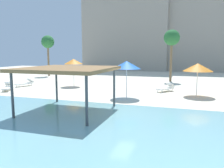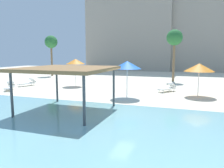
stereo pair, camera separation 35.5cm
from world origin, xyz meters
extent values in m
plane|color=beige|center=(0.00, 0.00, 0.00)|extent=(80.00, 80.00, 0.00)
cube|color=#7AB7C1|center=(0.00, -5.25, 0.02)|extent=(44.00, 13.50, 0.04)
cylinder|color=#42474C|center=(-4.38, 0.93, 1.21)|extent=(0.14, 0.14, 2.42)
cylinder|color=#42474C|center=(-0.19, 0.93, 1.21)|extent=(0.14, 0.14, 2.42)
cylinder|color=#42474C|center=(-4.38, -3.27, 1.21)|extent=(0.14, 0.14, 2.42)
cylinder|color=#42474C|center=(-0.19, -3.27, 1.21)|extent=(0.14, 0.14, 2.42)
cube|color=olive|center=(-2.29, -1.17, 2.51)|extent=(4.89, 4.89, 0.18)
cylinder|color=silver|center=(-6.98, 8.41, 1.15)|extent=(0.06, 0.06, 2.29)
cone|color=orange|center=(-6.98, 8.41, 2.56)|extent=(1.98, 1.98, 0.55)
cylinder|color=silver|center=(-0.20, 4.10, 1.11)|extent=(0.06, 0.06, 2.22)
cone|color=blue|center=(-0.20, 4.10, 2.52)|extent=(2.17, 2.17, 0.60)
cylinder|color=silver|center=(5.00, 6.50, 0.99)|extent=(0.06, 0.06, 1.98)
cone|color=orange|center=(5.00, 6.50, 2.30)|extent=(2.32, 2.32, 0.64)
cylinder|color=white|center=(-11.83, 5.83, 0.11)|extent=(0.05, 0.05, 0.22)
cylinder|color=white|center=(-12.29, 5.98, 0.11)|extent=(0.05, 0.05, 0.22)
cylinder|color=white|center=(-11.38, 7.19, 0.11)|extent=(0.05, 0.05, 0.22)
cylinder|color=white|center=(-11.84, 7.34, 0.11)|extent=(0.05, 0.05, 0.22)
cube|color=white|center=(-11.84, 6.59, 0.27)|extent=(1.13, 1.90, 0.10)
cube|color=white|center=(-11.60, 7.29, 0.55)|extent=(0.73, 0.67, 0.40)
cylinder|color=white|center=(2.23, 7.06, 0.11)|extent=(0.05, 0.05, 0.22)
cylinder|color=white|center=(1.83, 7.32, 0.11)|extent=(0.05, 0.05, 0.22)
cylinder|color=white|center=(3.03, 8.25, 0.11)|extent=(0.05, 0.05, 0.22)
cylinder|color=white|center=(2.64, 8.52, 0.11)|extent=(0.05, 0.05, 0.22)
cube|color=white|center=(2.43, 7.79, 0.27)|extent=(1.50, 1.83, 0.10)
cube|color=white|center=(2.85, 8.40, 0.55)|extent=(0.78, 0.76, 0.40)
cylinder|color=white|center=(-10.80, 3.26, 0.11)|extent=(0.05, 0.05, 0.22)
cylinder|color=white|center=(-11.21, 3.01, 0.11)|extent=(0.05, 0.05, 0.22)
cylinder|color=white|center=(-11.54, 4.49, 0.11)|extent=(0.05, 0.05, 0.22)
cylinder|color=white|center=(-11.95, 4.25, 0.11)|extent=(0.05, 0.05, 0.22)
cube|color=white|center=(-11.38, 3.75, 0.27)|extent=(1.44, 1.85, 0.10)
cube|color=white|center=(-11.76, 4.39, 0.55)|extent=(0.78, 0.74, 0.40)
cylinder|color=brown|center=(2.40, 15.74, 2.47)|extent=(0.28, 0.28, 4.94)
sphere|color=#286B33|center=(2.40, 15.74, 5.29)|extent=(1.90, 1.90, 1.90)
cylinder|color=brown|center=(-15.68, 16.87, 2.40)|extent=(0.28, 0.28, 4.79)
sphere|color=#286B33|center=(-15.68, 16.87, 5.14)|extent=(1.90, 1.90, 1.90)
cube|color=#9E9384|center=(-7.94, 36.27, 10.42)|extent=(17.38, 11.39, 20.85)
camera|label=1|loc=(4.01, -12.42, 3.36)|focal=35.76mm
camera|label=2|loc=(4.35, -12.30, 3.36)|focal=35.76mm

